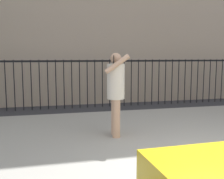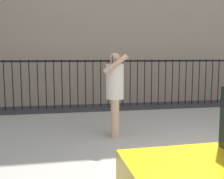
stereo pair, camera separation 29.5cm
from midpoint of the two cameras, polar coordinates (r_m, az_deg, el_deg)
sidewalk at (r=5.93m, az=13.14°, el=-9.13°), size 28.00×4.40×0.15m
iron_fence at (r=9.23m, az=4.01°, el=2.74°), size 12.03×0.04×1.60m
pedestrian_on_phone at (r=5.23m, az=2.21°, el=0.25°), size 0.48×0.68×1.62m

